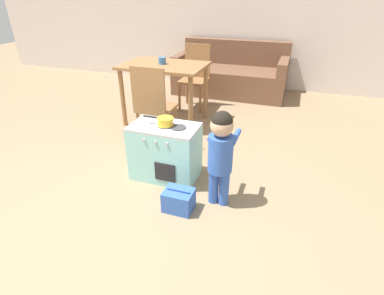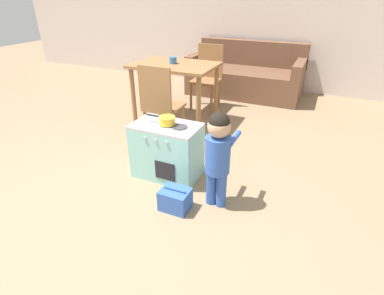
{
  "view_description": "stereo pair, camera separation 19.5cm",
  "coord_description": "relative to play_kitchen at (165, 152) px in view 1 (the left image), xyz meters",
  "views": [
    {
      "loc": [
        1.19,
        -1.33,
        1.57
      ],
      "look_at": [
        0.45,
        0.79,
        0.39
      ],
      "focal_mm": 28.0,
      "sensor_mm": 36.0,
      "label": 1
    },
    {
      "loc": [
        1.37,
        -1.26,
        1.57
      ],
      "look_at": [
        0.45,
        0.79,
        0.39
      ],
      "focal_mm": 28.0,
      "sensor_mm": 36.0,
      "label": 2
    }
  ],
  "objects": [
    {
      "name": "ground_plane",
      "position": [
        -0.17,
        -0.86,
        -0.26
      ],
      "size": [
        16.0,
        16.0,
        0.0
      ],
      "primitive_type": "plane",
      "color": "#8E7556"
    },
    {
      "name": "wall_back",
      "position": [
        -0.17,
        3.28,
        1.04
      ],
      "size": [
        10.0,
        0.06,
        2.6
      ],
      "color": "beige",
      "rests_on": "ground_plane"
    },
    {
      "name": "play_kitchen",
      "position": [
        0.0,
        0.0,
        0.0
      ],
      "size": [
        0.6,
        0.38,
        0.52
      ],
      "color": "#8CD1CC",
      "rests_on": "ground_plane"
    },
    {
      "name": "toy_pot",
      "position": [
        0.01,
        0.0,
        0.31
      ],
      "size": [
        0.28,
        0.14,
        0.07
      ],
      "color": "yellow",
      "rests_on": "play_kitchen"
    },
    {
      "name": "child_figure",
      "position": [
        0.57,
        -0.23,
        0.25
      ],
      "size": [
        0.22,
        0.33,
        0.81
      ],
      "color": "#335BB7",
      "rests_on": "ground_plane"
    },
    {
      "name": "toy_basket",
      "position": [
        0.29,
        -0.42,
        -0.17
      ],
      "size": [
        0.23,
        0.18,
        0.19
      ],
      "color": "#335BB2",
      "rests_on": "ground_plane"
    },
    {
      "name": "dining_table",
      "position": [
        -0.53,
        1.22,
        0.38
      ],
      "size": [
        1.02,
        0.71,
        0.76
      ],
      "color": "olive",
      "rests_on": "ground_plane"
    },
    {
      "name": "dining_chair_near",
      "position": [
        -0.38,
        0.57,
        0.21
      ],
      "size": [
        0.38,
        0.38,
        0.9
      ],
      "color": "olive",
      "rests_on": "ground_plane"
    },
    {
      "name": "dining_chair_far",
      "position": [
        -0.36,
        1.89,
        0.21
      ],
      "size": [
        0.38,
        0.38,
        0.9
      ],
      "rotation": [
        0.0,
        0.0,
        3.14
      ],
      "color": "olive",
      "rests_on": "ground_plane"
    },
    {
      "name": "couch",
      "position": [
        -0.02,
        2.8,
        0.04
      ],
      "size": [
        1.81,
        0.91,
        0.82
      ],
      "color": "brown",
      "rests_on": "ground_plane"
    },
    {
      "name": "cup_on_table",
      "position": [
        -0.55,
        1.22,
        0.54
      ],
      "size": [
        0.09,
        0.09,
        0.08
      ],
      "color": "teal",
      "rests_on": "dining_table"
    }
  ]
}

